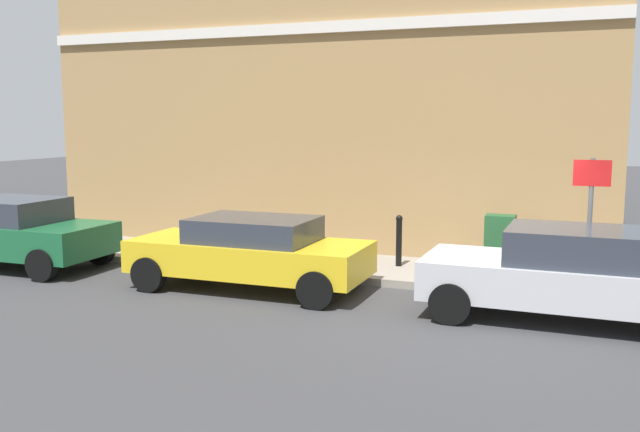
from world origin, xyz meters
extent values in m
plane|color=#38383A|center=(0.00, 0.00, 0.00)|extent=(80.00, 80.00, 0.00)
cube|color=gray|center=(2.06, 6.00, 0.07)|extent=(2.27, 30.00, 0.15)
cube|color=#9E7A4C|center=(7.18, 4.67, 4.18)|extent=(7.96, 13.33, 8.37)
cube|color=silver|center=(3.16, 4.67, 5.06)|extent=(0.12, 13.33, 0.24)
cube|color=#B7B7BC|center=(-0.14, -1.02, 0.62)|extent=(1.80, 4.21, 0.60)
cube|color=#2D333D|center=(-0.15, -1.16, 1.18)|extent=(1.56, 1.93, 0.55)
cylinder|color=black|center=(-0.95, 0.53, 0.32)|extent=(0.23, 0.64, 0.64)
cylinder|color=black|center=(0.70, 0.51, 0.32)|extent=(0.23, 0.64, 0.64)
cube|color=gold|center=(-0.09, 4.36, 0.61)|extent=(1.75, 4.35, 0.58)
cube|color=#2D333D|center=(-0.09, 4.26, 1.11)|extent=(1.53, 2.18, 0.45)
cylinder|color=black|center=(-0.91, 5.98, 0.32)|extent=(0.22, 0.64, 0.64)
cylinder|color=black|center=(0.71, 5.99, 0.32)|extent=(0.22, 0.64, 0.64)
cylinder|color=black|center=(-0.89, 2.74, 0.32)|extent=(0.22, 0.64, 0.64)
cylinder|color=black|center=(0.73, 2.75, 0.32)|extent=(0.22, 0.64, 0.64)
cube|color=#195933|center=(-0.14, 10.02, 0.64)|extent=(1.90, 4.42, 0.64)
cube|color=#2D333D|center=(-0.14, 9.89, 1.19)|extent=(1.64, 1.92, 0.51)
cylinder|color=black|center=(-0.98, 8.36, 0.32)|extent=(0.23, 0.64, 0.64)
cylinder|color=black|center=(0.76, 8.39, 0.32)|extent=(0.23, 0.64, 0.64)
cube|color=#1E4C28|center=(2.11, 0.18, 0.72)|extent=(0.40, 0.55, 1.15)
cube|color=#333333|center=(2.11, 0.18, 0.19)|extent=(0.46, 0.61, 0.08)
cylinder|color=black|center=(2.21, 2.17, 0.62)|extent=(0.12, 0.12, 0.95)
sphere|color=black|center=(2.21, 2.17, 1.12)|extent=(0.14, 0.14, 0.14)
cylinder|color=#59595B|center=(1.23, -1.38, 1.30)|extent=(0.08, 0.08, 2.30)
cube|color=white|center=(1.21, -1.38, 2.20)|extent=(0.03, 0.56, 0.40)
cube|color=red|center=(1.19, -1.38, 2.20)|extent=(0.01, 0.60, 0.44)
camera|label=1|loc=(-11.18, -1.32, 3.07)|focal=38.91mm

